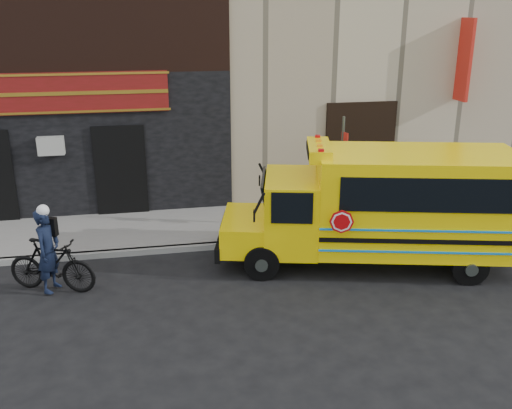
{
  "coord_description": "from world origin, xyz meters",
  "views": [
    {
      "loc": [
        -2.35,
        -10.75,
        5.83
      ],
      "look_at": [
        0.06,
        1.85,
        1.38
      ],
      "focal_mm": 40.0,
      "sensor_mm": 36.0,
      "label": 1
    }
  ],
  "objects_px": {
    "sign_pole": "(342,171)",
    "bicycle": "(52,265)",
    "school_bus": "(385,204)",
    "cyclist": "(48,253)"
  },
  "relations": [
    {
      "from": "bicycle",
      "to": "cyclist",
      "type": "bearing_deg",
      "value": -176.45
    },
    {
      "from": "school_bus",
      "to": "sign_pole",
      "type": "relative_size",
      "value": 2.26
    },
    {
      "from": "sign_pole",
      "to": "cyclist",
      "type": "xyz_separation_m",
      "value": [
        -7.19,
        -2.12,
        -0.84
      ]
    },
    {
      "from": "sign_pole",
      "to": "school_bus",
      "type": "bearing_deg",
      "value": -80.58
    },
    {
      "from": "school_bus",
      "to": "sign_pole",
      "type": "bearing_deg",
      "value": 99.42
    },
    {
      "from": "school_bus",
      "to": "sign_pole",
      "type": "distance_m",
      "value": 2.15
    },
    {
      "from": "sign_pole",
      "to": "bicycle",
      "type": "xyz_separation_m",
      "value": [
        -7.17,
        -2.05,
        -1.16
      ]
    },
    {
      "from": "sign_pole",
      "to": "bicycle",
      "type": "height_order",
      "value": "sign_pole"
    },
    {
      "from": "bicycle",
      "to": "cyclist",
      "type": "distance_m",
      "value": 0.33
    },
    {
      "from": "bicycle",
      "to": "cyclist",
      "type": "xyz_separation_m",
      "value": [
        -0.02,
        -0.06,
        0.32
      ]
    }
  ]
}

